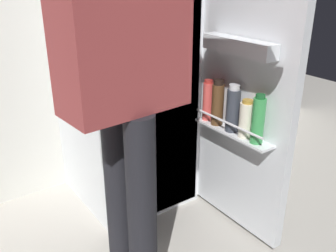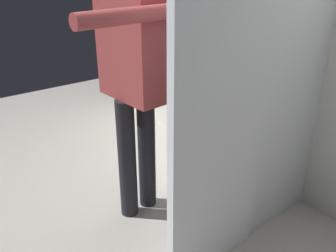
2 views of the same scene
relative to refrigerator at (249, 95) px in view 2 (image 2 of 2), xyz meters
name	(u,v)px [view 2 (image 2 of 2)]	position (x,y,z in m)	size (l,w,h in m)	color
ground_plane	(182,228)	(-0.02, -0.52, -0.84)	(6.71, 6.71, 0.00)	#B7B2A8
kitchen_wall	(296,20)	(-0.02, 0.43, 0.43)	(4.40, 0.10, 2.54)	silver
refrigerator	(249,95)	(0.00, 0.00, 0.00)	(0.66, 1.25, 1.67)	silver
person	(135,69)	(-0.38, -0.62, 0.19)	(0.60, 0.76, 1.70)	black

